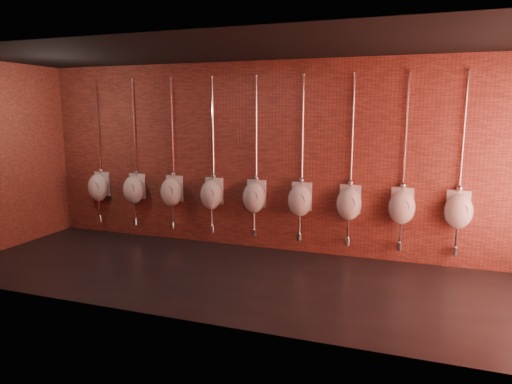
{
  "coord_description": "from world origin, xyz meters",
  "views": [
    {
      "loc": [
        2.41,
        -5.87,
        2.38
      ],
      "look_at": [
        0.04,
        0.9,
        1.1
      ],
      "focal_mm": 32.0,
      "sensor_mm": 36.0,
      "label": 1
    }
  ],
  "objects_px": {
    "urinal_1": "(134,189)",
    "urinal_6": "(349,203)",
    "urinal_8": "(459,210)",
    "urinal_0": "(98,187)",
    "urinal_5": "(300,200)",
    "urinal_7": "(402,206)",
    "urinal_4": "(254,197)",
    "urinal_3": "(212,194)",
    "urinal_2": "(171,191)"
  },
  "relations": [
    {
      "from": "urinal_0",
      "to": "urinal_5",
      "type": "distance_m",
      "value": 4.02
    },
    {
      "from": "urinal_6",
      "to": "urinal_7",
      "type": "bearing_deg",
      "value": 0.0
    },
    {
      "from": "urinal_0",
      "to": "urinal_7",
      "type": "relative_size",
      "value": 1.0
    },
    {
      "from": "urinal_5",
      "to": "urinal_7",
      "type": "relative_size",
      "value": 1.0
    },
    {
      "from": "urinal_3",
      "to": "urinal_7",
      "type": "xyz_separation_m",
      "value": [
        3.22,
        0.0,
        0.0
      ]
    },
    {
      "from": "urinal_4",
      "to": "urinal_2",
      "type": "bearing_deg",
      "value": 180.0
    },
    {
      "from": "urinal_1",
      "to": "urinal_8",
      "type": "distance_m",
      "value": 5.63
    },
    {
      "from": "urinal_4",
      "to": "urinal_8",
      "type": "distance_m",
      "value": 3.22
    },
    {
      "from": "urinal_7",
      "to": "urinal_8",
      "type": "distance_m",
      "value": 0.8
    },
    {
      "from": "urinal_3",
      "to": "urinal_1",
      "type": "bearing_deg",
      "value": 180.0
    },
    {
      "from": "urinal_1",
      "to": "urinal_8",
      "type": "xyz_separation_m",
      "value": [
        5.63,
        0.0,
        0.0
      ]
    },
    {
      "from": "urinal_2",
      "to": "urinal_6",
      "type": "height_order",
      "value": "same"
    },
    {
      "from": "urinal_5",
      "to": "urinal_2",
      "type": "bearing_deg",
      "value": 180.0
    },
    {
      "from": "urinal_4",
      "to": "urinal_7",
      "type": "distance_m",
      "value": 2.41
    },
    {
      "from": "urinal_6",
      "to": "urinal_1",
      "type": "bearing_deg",
      "value": 180.0
    },
    {
      "from": "urinal_0",
      "to": "urinal_3",
      "type": "distance_m",
      "value": 2.41
    },
    {
      "from": "urinal_1",
      "to": "urinal_0",
      "type": "bearing_deg",
      "value": 180.0
    },
    {
      "from": "urinal_1",
      "to": "urinal_3",
      "type": "bearing_deg",
      "value": 0.0
    },
    {
      "from": "urinal_7",
      "to": "urinal_8",
      "type": "relative_size",
      "value": 1.0
    },
    {
      "from": "urinal_1",
      "to": "urinal_4",
      "type": "height_order",
      "value": "same"
    },
    {
      "from": "urinal_3",
      "to": "urinal_6",
      "type": "bearing_deg",
      "value": 0.0
    },
    {
      "from": "urinal_3",
      "to": "urinal_4",
      "type": "bearing_deg",
      "value": 0.0
    },
    {
      "from": "urinal_5",
      "to": "urinal_6",
      "type": "xyz_separation_m",
      "value": [
        0.8,
        0.0,
        0.0
      ]
    },
    {
      "from": "urinal_6",
      "to": "urinal_8",
      "type": "xyz_separation_m",
      "value": [
        1.61,
        0.0,
        0.0
      ]
    },
    {
      "from": "urinal_4",
      "to": "urinal_8",
      "type": "bearing_deg",
      "value": 0.0
    },
    {
      "from": "urinal_4",
      "to": "urinal_6",
      "type": "relative_size",
      "value": 1.0
    },
    {
      "from": "urinal_0",
      "to": "urinal_8",
      "type": "relative_size",
      "value": 1.0
    },
    {
      "from": "urinal_1",
      "to": "urinal_6",
      "type": "relative_size",
      "value": 1.0
    },
    {
      "from": "urinal_1",
      "to": "urinal_5",
      "type": "xyz_separation_m",
      "value": [
        3.22,
        0.0,
        0.0
      ]
    },
    {
      "from": "urinal_2",
      "to": "urinal_4",
      "type": "distance_m",
      "value": 1.61
    },
    {
      "from": "urinal_0",
      "to": "urinal_8",
      "type": "bearing_deg",
      "value": 0.0
    },
    {
      "from": "urinal_0",
      "to": "urinal_5",
      "type": "relative_size",
      "value": 1.0
    },
    {
      "from": "urinal_1",
      "to": "urinal_2",
      "type": "bearing_deg",
      "value": 0.0
    },
    {
      "from": "urinal_8",
      "to": "urinal_3",
      "type": "bearing_deg",
      "value": 180.0
    },
    {
      "from": "urinal_0",
      "to": "urinal_1",
      "type": "xyz_separation_m",
      "value": [
        0.8,
        0.0,
        0.0
      ]
    },
    {
      "from": "urinal_6",
      "to": "urinal_5",
      "type": "bearing_deg",
      "value": 180.0
    },
    {
      "from": "urinal_7",
      "to": "urinal_0",
      "type": "bearing_deg",
      "value": 180.0
    },
    {
      "from": "urinal_0",
      "to": "urinal_4",
      "type": "distance_m",
      "value": 3.22
    },
    {
      "from": "urinal_7",
      "to": "urinal_8",
      "type": "bearing_deg",
      "value": 0.0
    },
    {
      "from": "urinal_0",
      "to": "urinal_1",
      "type": "relative_size",
      "value": 1.0
    },
    {
      "from": "urinal_4",
      "to": "urinal_5",
      "type": "height_order",
      "value": "same"
    },
    {
      "from": "urinal_7",
      "to": "urinal_8",
      "type": "xyz_separation_m",
      "value": [
        0.8,
        0.0,
        0.0
      ]
    },
    {
      "from": "urinal_1",
      "to": "urinal_5",
      "type": "relative_size",
      "value": 1.0
    },
    {
      "from": "urinal_7",
      "to": "urinal_5",
      "type": "bearing_deg",
      "value": 180.0
    },
    {
      "from": "urinal_4",
      "to": "urinal_6",
      "type": "xyz_separation_m",
      "value": [
        1.61,
        0.0,
        0.0
      ]
    },
    {
      "from": "urinal_5",
      "to": "urinal_6",
      "type": "bearing_deg",
      "value": 0.0
    },
    {
      "from": "urinal_1",
      "to": "urinal_4",
      "type": "bearing_deg",
      "value": 0.0
    },
    {
      "from": "urinal_0",
      "to": "urinal_1",
      "type": "height_order",
      "value": "same"
    },
    {
      "from": "urinal_0",
      "to": "urinal_7",
      "type": "xyz_separation_m",
      "value": [
        5.63,
        0.0,
        0.0
      ]
    },
    {
      "from": "urinal_4",
      "to": "urinal_7",
      "type": "height_order",
      "value": "same"
    }
  ]
}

